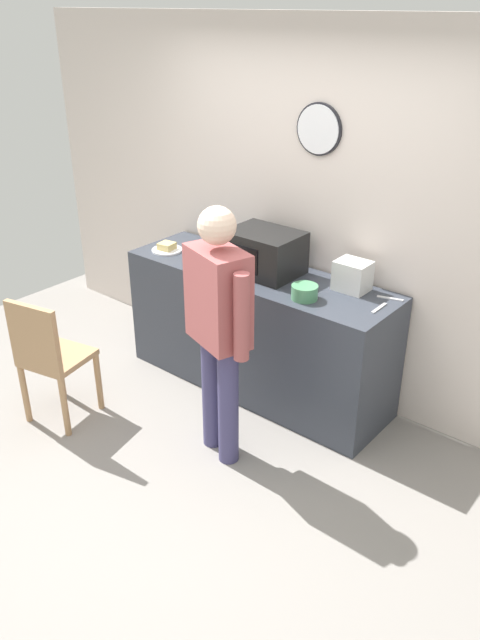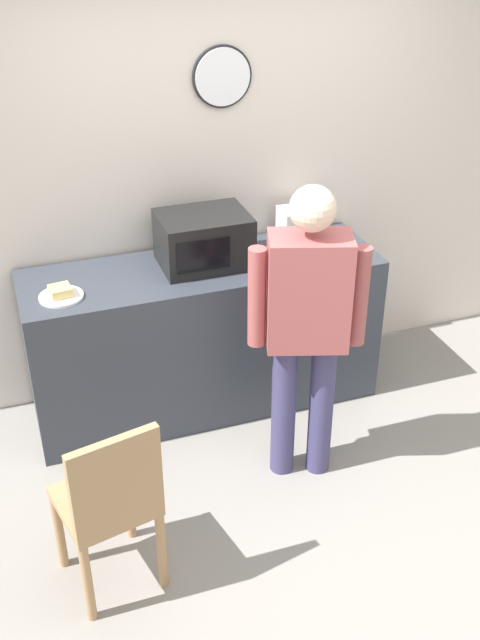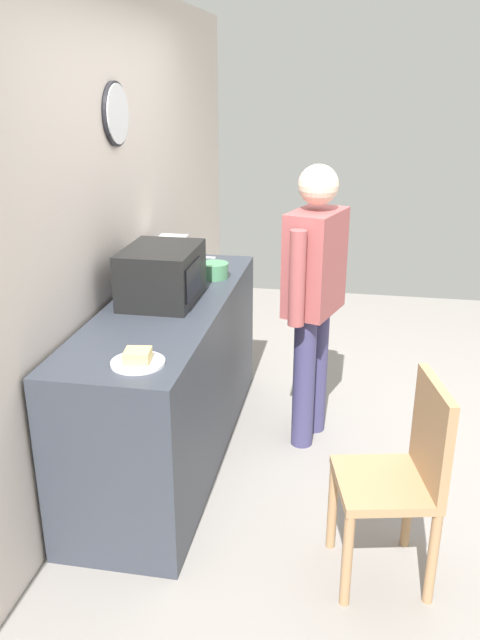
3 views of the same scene
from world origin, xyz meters
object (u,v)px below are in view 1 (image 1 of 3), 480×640
at_px(microwave, 264,252).
at_px(sandwich_plate, 167,248).
at_px(toaster, 353,276).
at_px(fork_utensil, 379,308).
at_px(person_standing, 219,320).
at_px(spoon_utensil, 390,298).
at_px(wooden_chair, 49,356).
at_px(salad_bowl, 305,292).

height_order(microwave, sandwich_plate, microwave).
distance_m(toaster, fork_utensil, 0.33).
relative_size(fork_utensil, person_standing, 0.10).
bearing_deg(person_standing, spoon_utensil, 57.56).
bearing_deg(wooden_chair, sandwich_plate, 90.22).
xyz_separation_m(sandwich_plate, salad_bowl, (1.30, -0.05, 0.03)).
bearing_deg(person_standing, wooden_chair, -156.93).
height_order(sandwich_plate, wooden_chair, sandwich_plate).
xyz_separation_m(salad_bowl, toaster, (0.16, 0.32, 0.05)).
height_order(microwave, salad_bowl, microwave).
relative_size(microwave, wooden_chair, 0.53).
relative_size(microwave, fork_utensil, 2.94).
relative_size(toaster, fork_utensil, 1.29).
xyz_separation_m(toaster, wooden_chair, (-1.46, -1.42, -0.51)).
relative_size(toaster, person_standing, 0.13).
distance_m(sandwich_plate, salad_bowl, 1.30).
bearing_deg(microwave, salad_bowl, -21.55).
bearing_deg(wooden_chair, toaster, 44.10).
relative_size(fork_utensil, wooden_chair, 0.18).
relative_size(salad_bowl, person_standing, 0.10).
bearing_deg(fork_utensil, spoon_utensil, 94.76).
bearing_deg(toaster, wooden_chair, -135.90).
distance_m(sandwich_plate, toaster, 1.49).
relative_size(sandwich_plate, salad_bowl, 1.36).
xyz_separation_m(salad_bowl, spoon_utensil, (0.43, 0.35, -0.04)).
bearing_deg(microwave, person_standing, -70.61).
distance_m(toaster, person_standing, 1.01).
distance_m(fork_utensil, spoon_utensil, 0.17).
relative_size(microwave, spoon_utensil, 2.94).
bearing_deg(sandwich_plate, fork_utensil, 4.11).
distance_m(toaster, spoon_utensil, 0.29).
height_order(person_standing, wooden_chair, person_standing).
bearing_deg(spoon_utensil, fork_utensil, -85.24).
relative_size(salad_bowl, wooden_chair, 0.18).
bearing_deg(wooden_chair, fork_utensil, 36.10).
relative_size(spoon_utensil, wooden_chair, 0.18).
xyz_separation_m(fork_utensil, person_standing, (-0.63, -0.80, 0.03)).
xyz_separation_m(sandwich_plate, spoon_utensil, (1.73, 0.30, -0.02)).
xyz_separation_m(microwave, wooden_chair, (-0.83, -1.28, -0.56)).
xyz_separation_m(salad_bowl, person_standing, (-0.19, -0.62, -0.01)).
bearing_deg(person_standing, toaster, 69.66).
xyz_separation_m(fork_utensil, spoon_utensil, (-0.01, 0.17, 0.00)).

